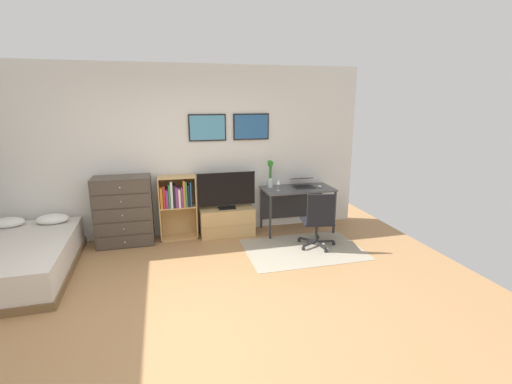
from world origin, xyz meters
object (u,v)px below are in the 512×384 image
at_px(bed, 16,259).
at_px(tv_stand, 227,221).
at_px(dresser, 124,211).
at_px(laptop, 303,183).
at_px(wine_glass, 278,182).
at_px(computer_mouse, 320,186).
at_px(office_chair, 318,219).
at_px(bamboo_vase, 270,172).
at_px(bookshelf, 177,201).
at_px(desk, 296,195).
at_px(television, 227,191).

distance_m(bed, tv_stand, 2.92).
distance_m(bed, dresser, 1.49).
bearing_deg(laptop, wine_glass, -159.59).
bearing_deg(dresser, wine_glass, -4.04).
xyz_separation_m(tv_stand, wine_glass, (0.82, -0.18, 0.65)).
relative_size(tv_stand, computer_mouse, 8.42).
relative_size(office_chair, bamboo_vase, 1.86).
bearing_deg(computer_mouse, laptop, 152.97).
xyz_separation_m(laptop, wine_glass, (-0.48, -0.16, 0.07)).
relative_size(dresser, computer_mouse, 10.15).
height_order(bookshelf, office_chair, bookshelf).
bearing_deg(desk, bamboo_vase, 168.32).
bearing_deg(laptop, bamboo_vase, 172.81).
height_order(bookshelf, computer_mouse, bookshelf).
height_order(desk, office_chair, office_chair).
xyz_separation_m(tv_stand, television, (0.00, -0.02, 0.53)).
height_order(tv_stand, desk, desk).
xyz_separation_m(bed, computer_mouse, (4.37, 0.63, 0.53)).
height_order(dresser, bookshelf, dresser).
bearing_deg(bed, bamboo_vase, 12.12).
relative_size(tv_stand, bamboo_vase, 1.90).
height_order(bookshelf, desk, bookshelf).
xyz_separation_m(bed, desk, (4.00, 0.76, 0.38)).
height_order(television, office_chair, television).
bearing_deg(dresser, bed, -148.06).
bearing_deg(wine_glass, dresser, 175.96).
height_order(bed, dresser, dresser).
relative_size(office_chair, wine_glass, 4.78).
xyz_separation_m(bed, office_chair, (4.02, -0.12, 0.23)).
bearing_deg(television, bed, -164.82).
height_order(television, desk, television).
height_order(bed, laptop, laptop).
xyz_separation_m(television, wine_glass, (0.82, -0.16, 0.12)).
relative_size(desk, computer_mouse, 11.23).
xyz_separation_m(television, computer_mouse, (1.55, -0.13, 0.00)).
bearing_deg(bamboo_vase, tv_stand, -175.00).
bearing_deg(laptop, desk, -178.40).
xyz_separation_m(bamboo_vase, wine_glass, (0.06, -0.25, -0.13)).
bearing_deg(wine_glass, bed, -170.59).
bearing_deg(computer_mouse, bookshelf, 175.25).
bearing_deg(television, office_chair, -36.01).
bearing_deg(office_chair, bamboo_vase, 125.69).
xyz_separation_m(desk, laptop, (0.12, -0.00, 0.20)).
distance_m(dresser, wine_glass, 2.43).
distance_m(computer_mouse, wine_glass, 0.75).
distance_m(computer_mouse, bamboo_vase, 0.86).
height_order(bookshelf, bamboo_vase, bamboo_vase).
height_order(desk, computer_mouse, computer_mouse).
bearing_deg(laptop, computer_mouse, -24.92).
bearing_deg(laptop, dresser, -178.07).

